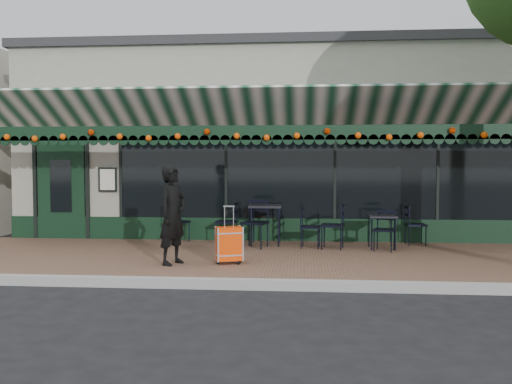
# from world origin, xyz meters

# --- Properties ---
(ground) EXTENTS (80.00, 80.00, 0.00)m
(ground) POSITION_xyz_m (0.00, 0.00, 0.00)
(ground) COLOR black
(ground) RESTS_ON ground
(sidewalk) EXTENTS (18.00, 4.00, 0.15)m
(sidewalk) POSITION_xyz_m (0.00, 2.00, 0.07)
(sidewalk) COLOR brown
(sidewalk) RESTS_ON ground
(curb) EXTENTS (18.00, 0.16, 0.15)m
(curb) POSITION_xyz_m (0.00, -0.08, 0.07)
(curb) COLOR #9E9E99
(curb) RESTS_ON ground
(restaurant_building) EXTENTS (12.00, 9.60, 4.50)m
(restaurant_building) POSITION_xyz_m (0.00, 7.84, 2.27)
(restaurant_building) COLOR gray
(restaurant_building) RESTS_ON ground
(woman) EXTENTS (0.62, 0.72, 1.68)m
(woman) POSITION_xyz_m (-1.50, 1.01, 0.99)
(woman) COLOR black
(woman) RESTS_ON sidewalk
(suitcase) EXTENTS (0.49, 0.37, 0.99)m
(suitcase) POSITION_xyz_m (-0.56, 1.15, 0.48)
(suitcase) COLOR #FF4308
(suitcase) RESTS_ON sidewalk
(cafe_table_a) EXTENTS (0.55, 0.55, 0.67)m
(cafe_table_a) POSITION_xyz_m (2.29, 3.02, 0.76)
(cafe_table_a) COLOR black
(cafe_table_a) RESTS_ON sidewalk
(cafe_table_b) EXTENTS (0.68, 0.68, 0.84)m
(cafe_table_b) POSITION_xyz_m (-0.08, 3.39, 0.90)
(cafe_table_b) COLOR black
(cafe_table_b) RESTS_ON sidewalk
(chair_a_left) EXTENTS (0.53, 0.53, 0.92)m
(chair_a_left) POSITION_xyz_m (1.30, 2.94, 0.61)
(chair_a_left) COLOR black
(chair_a_left) RESTS_ON sidewalk
(chair_a_right) EXTENTS (0.44, 0.44, 0.84)m
(chair_a_right) POSITION_xyz_m (3.07, 3.58, 0.57)
(chair_a_right) COLOR black
(chair_a_right) RESTS_ON sidewalk
(chair_a_front) EXTENTS (0.51, 0.51, 0.81)m
(chair_a_front) POSITION_xyz_m (2.29, 2.73, 0.55)
(chair_a_front) COLOR black
(chair_a_front) RESTS_ON sidewalk
(chair_b_left) EXTENTS (0.49, 0.49, 0.90)m
(chair_b_left) POSITION_xyz_m (-0.93, 3.55, 0.60)
(chair_b_left) COLOR black
(chair_b_left) RESTS_ON sidewalk
(chair_b_right) EXTENTS (0.46, 0.46, 0.83)m
(chair_b_right) POSITION_xyz_m (0.86, 3.01, 0.56)
(chair_b_right) COLOR black
(chair_b_right) RESTS_ON sidewalk
(chair_b_front) EXTENTS (0.61, 0.61, 0.99)m
(chair_b_front) POSITION_xyz_m (-0.27, 2.95, 0.65)
(chair_b_front) COLOR black
(chair_b_front) RESTS_ON sidewalk
(chair_solo) EXTENTS (0.60, 0.60, 0.86)m
(chair_solo) POSITION_xyz_m (-2.03, 3.64, 0.58)
(chair_solo) COLOR black
(chair_solo) RESTS_ON sidewalk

